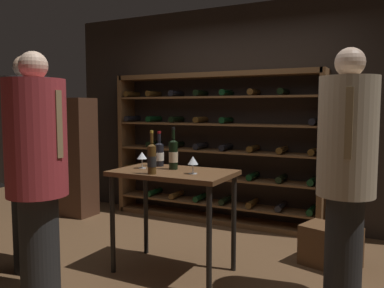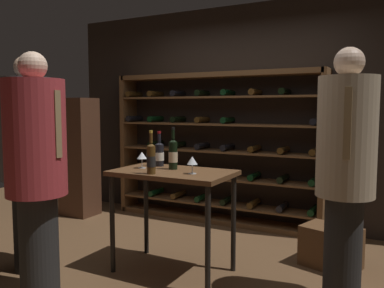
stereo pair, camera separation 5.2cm
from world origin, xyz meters
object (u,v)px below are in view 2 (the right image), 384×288
(tasting_table, at_px, (173,184))
(wine_glass_stemmed_left, at_px, (142,156))
(person_bystander_dark_jacket, at_px, (346,164))
(wine_bottle_black_capsule, at_px, (151,158))
(person_bystander_red_print, at_px, (29,154))
(wine_glass_stemmed_right, at_px, (192,161))
(wine_rack, at_px, (214,149))
(person_guest_khaki, at_px, (36,165))
(wine_bottle_amber_reserve, at_px, (159,154))
(display_cabinet, at_px, (79,157))
(wine_bottle_red_label, at_px, (173,154))
(wine_crate, at_px, (331,247))

(tasting_table, bearing_deg, wine_glass_stemmed_left, -179.10)
(person_bystander_dark_jacket, relative_size, wine_bottle_black_capsule, 5.21)
(person_bystander_red_print, xyz_separation_m, person_bystander_dark_jacket, (2.53, 0.65, -0.01))
(person_bystander_dark_jacket, distance_m, wine_bottle_black_capsule, 1.50)
(wine_bottle_black_capsule, distance_m, wine_glass_stemmed_right, 0.34)
(wine_rack, xyz_separation_m, person_bystander_red_print, (-0.80, -2.14, 0.11))
(person_guest_khaki, xyz_separation_m, wine_bottle_amber_reserve, (0.40, 1.07, -0.00))
(display_cabinet, height_order, wine_glass_stemmed_left, display_cabinet)
(person_bystander_dark_jacket, relative_size, wine_bottle_amber_reserve, 5.73)
(wine_bottle_red_label, xyz_separation_m, wine_bottle_amber_reserve, (-0.21, 0.11, -0.02))
(wine_bottle_amber_reserve, distance_m, wine_bottle_black_capsule, 0.45)
(display_cabinet, relative_size, wine_glass_stemmed_right, 10.74)
(wine_bottle_amber_reserve, distance_m, wine_glass_stemmed_right, 0.54)
(wine_crate, distance_m, wine_glass_stemmed_right, 1.52)
(wine_bottle_black_capsule, xyz_separation_m, wine_glass_stemmed_right, (0.30, 0.16, -0.02))
(wine_bottle_red_label, distance_m, wine_bottle_black_capsule, 0.30)
(tasting_table, height_order, wine_bottle_black_capsule, wine_bottle_black_capsule)
(wine_bottle_red_label, distance_m, wine_glass_stemmed_right, 0.30)
(wine_crate, bearing_deg, tasting_table, -148.11)
(wine_rack, xyz_separation_m, wine_bottle_amber_reserve, (0.09, -1.42, 0.09))
(display_cabinet, xyz_separation_m, wine_bottle_amber_reserve, (1.82, -0.86, 0.23))
(person_guest_khaki, bearing_deg, wine_glass_stemmed_right, 136.19)
(person_guest_khaki, xyz_separation_m, wine_crate, (1.86, 1.65, -0.83))
(wine_crate, bearing_deg, wine_bottle_red_label, -151.36)
(person_bystander_red_print, relative_size, display_cabinet, 1.20)
(wine_rack, relative_size, person_bystander_red_print, 1.44)
(wine_rack, bearing_deg, wine_bottle_red_label, -78.82)
(wine_crate, bearing_deg, wine_glass_stemmed_right, -140.19)
(person_bystander_red_print, bearing_deg, wine_bottle_black_capsule, -163.82)
(person_guest_khaki, distance_m, wine_bottle_black_capsule, 0.88)
(wine_rack, relative_size, wine_bottle_amber_reserve, 8.32)
(wine_bottle_black_capsule, bearing_deg, display_cabinet, 147.76)
(person_bystander_red_print, xyz_separation_m, wine_bottle_black_capsule, (1.07, 0.32, -0.01))
(tasting_table, relative_size, wine_glass_stemmed_right, 7.04)
(tasting_table, relative_size, wine_bottle_black_capsule, 2.86)
(person_bystander_dark_jacket, xyz_separation_m, display_cabinet, (-3.46, 0.93, -0.25))
(display_cabinet, relative_size, wine_bottle_black_capsule, 4.37)
(wine_crate, relative_size, wine_bottle_red_label, 1.29)
(wine_crate, relative_size, display_cabinet, 0.31)
(wine_crate, xyz_separation_m, display_cabinet, (-3.28, 0.28, 0.60))
(tasting_table, xyz_separation_m, person_bystander_dark_jacket, (1.39, 0.10, 0.25))
(wine_rack, xyz_separation_m, wine_crate, (1.55, -0.84, -0.74))
(wine_rack, distance_m, wine_crate, 1.91)
(wine_crate, distance_m, wine_bottle_amber_reserve, 1.78)
(wine_bottle_amber_reserve, bearing_deg, display_cabinet, 154.82)
(wine_bottle_amber_reserve, bearing_deg, wine_glass_stemmed_right, -27.22)
(person_guest_khaki, distance_m, wine_glass_stemmed_left, 0.95)
(wine_glass_stemmed_left, bearing_deg, wine_bottle_black_capsule, -41.95)
(wine_rack, relative_size, wine_bottle_black_capsule, 7.57)
(wine_rack, xyz_separation_m, display_cabinet, (-1.73, -0.56, -0.14))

